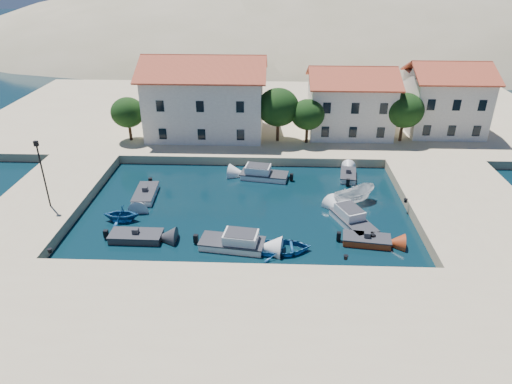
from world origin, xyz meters
TOP-DOWN VIEW (x-y plane):
  - ground at (0.00, 0.00)m, footprint 400.00×400.00m
  - quay_south at (0.00, -6.00)m, footprint 52.00×12.00m
  - quay_east at (20.50, 10.00)m, footprint 11.00×20.00m
  - quay_west at (-19.00, 10.00)m, footprint 8.00×20.00m
  - quay_north at (2.00, 38.00)m, footprint 80.00×36.00m
  - hills at (20.64, 123.62)m, footprint 254.00×176.00m
  - building_left at (-6.00, 28.00)m, footprint 14.70×9.45m
  - building_mid at (12.00, 29.00)m, footprint 10.50×8.40m
  - building_right at (24.00, 30.00)m, footprint 9.45×8.40m
  - trees at (4.51, 25.46)m, footprint 37.30×5.30m
  - lamppost at (-17.50, 8.00)m, footprint 0.35×0.25m
  - bollards at (2.80, 3.87)m, footprint 29.36×9.56m
  - motorboat_grey_sw at (-8.78, 4.36)m, footprint 4.35×1.97m
  - cabin_cruiser_south at (-0.70, 3.57)m, footprint 5.46×2.93m
  - rowboat_south at (3.39, 3.14)m, footprint 4.81×3.62m
  - motorboat_red_se at (10.28, 4.55)m, footprint 4.07×2.23m
  - cabin_cruiser_east at (9.60, 7.37)m, footprint 3.87×5.45m
  - boat_east at (10.22, 11.51)m, footprint 4.82×3.71m
  - motorboat_white_ne at (10.53, 17.14)m, footprint 2.11×3.64m
  - rowboat_west at (-10.92, 7.39)m, footprint 3.20×2.77m
  - motorboat_white_west at (-9.96, 12.05)m, footprint 2.19×4.51m
  - cabin_cruiser_north at (1.60, 16.71)m, footprint 5.25×2.89m

SIDE VIEW (x-z plane):
  - hills at x=20.64m, z-range -72.90..26.10m
  - ground at x=0.00m, z-range 0.00..0.00m
  - rowboat_south at x=3.39m, z-range -0.47..0.47m
  - boat_east at x=10.22m, z-range -0.88..0.88m
  - rowboat_west at x=-10.92m, z-range -0.83..0.83m
  - motorboat_white_west at x=-9.96m, z-range -0.33..0.92m
  - motorboat_grey_sw at x=-8.78m, z-range -0.33..0.92m
  - motorboat_red_se at x=10.28m, z-range -0.33..0.92m
  - motorboat_white_ne at x=10.53m, z-range -0.33..0.92m
  - cabin_cruiser_south at x=-0.70m, z-range -0.32..1.28m
  - cabin_cruiser_east at x=9.60m, z-range -0.32..1.28m
  - cabin_cruiser_north at x=1.60m, z-range -0.32..1.28m
  - quay_south at x=0.00m, z-range 0.00..1.00m
  - quay_east at x=20.50m, z-range 0.00..1.00m
  - quay_west at x=-19.00m, z-range 0.00..1.00m
  - quay_north at x=2.00m, z-range 0.00..1.00m
  - bollards at x=2.80m, z-range 1.00..1.30m
  - lamppost at x=-17.50m, z-range 1.64..7.87m
  - trees at x=4.51m, z-range 1.61..8.06m
  - building_mid at x=12.00m, z-range 1.07..9.37m
  - building_right at x=24.00m, z-range 1.07..9.87m
  - building_left at x=-6.00m, z-range 1.09..10.79m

